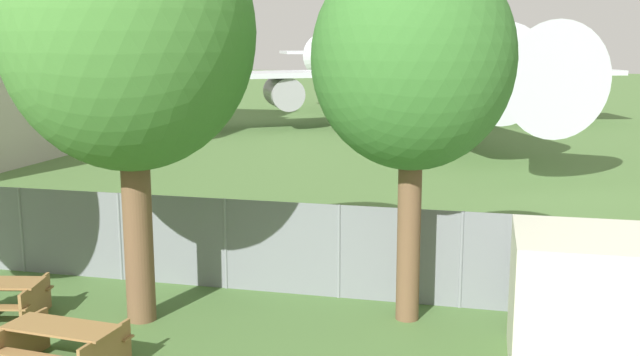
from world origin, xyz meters
TOP-DOWN VIEW (x-y plane):
  - perimeter_fence at (0.00, 10.35)m, footprint 56.07×0.07m
  - airplane at (-3.20, 41.00)m, footprint 28.52×36.17m
  - picnic_bench_near_cabin at (-3.73, 5.82)m, footprint 2.00×1.56m
  - picnic_bench_open_grass at (-6.16, 7.57)m, footprint 1.77×1.68m
  - tree_left_of_cabin at (1.57, 9.47)m, footprint 3.79×3.79m
  - tree_far_right at (-3.49, 8.19)m, footprint 4.67×4.67m

SIDE VIEW (x-z plane):
  - picnic_bench_open_grass at x=-6.16m, z-range 0.09..0.85m
  - picnic_bench_near_cabin at x=-3.73m, z-range 0.10..0.86m
  - perimeter_fence at x=0.00m, z-range 0.00..2.03m
  - airplane at x=-3.20m, z-range -2.44..10.24m
  - tree_left_of_cabin at x=1.57m, z-range 1.46..8.63m
  - tree_far_right at x=-3.49m, z-range 1.46..9.59m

